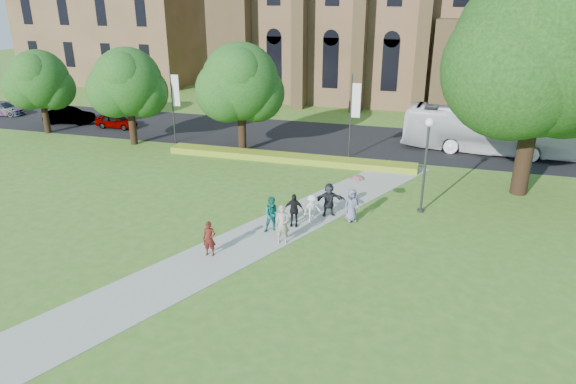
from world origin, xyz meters
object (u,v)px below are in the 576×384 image
(pedestrian_0, at_px, (209,239))
(car_0, at_px, (116,121))
(car_2, at_px, (3,109))
(car_1, at_px, (69,116))
(large_tree, at_px, (543,50))
(streetlamp, at_px, (426,154))
(tour_coach, at_px, (486,131))

(pedestrian_0, bearing_deg, car_0, 123.57)
(car_2, bearing_deg, car_1, -104.11)
(large_tree, bearing_deg, streetlamp, -140.71)
(car_2, bearing_deg, large_tree, -106.96)
(streetlamp, bearing_deg, large_tree, 39.29)
(streetlamp, bearing_deg, car_0, 156.64)
(large_tree, height_order, car_1, large_tree)
(car_0, bearing_deg, streetlamp, -112.08)
(car_2, height_order, pedestrian_0, pedestrian_0)
(car_1, distance_m, pedestrian_0, 30.09)
(tour_coach, distance_m, pedestrian_0, 24.44)
(car_1, xyz_separation_m, car_2, (-8.58, 1.14, -0.12))
(car_0, height_order, car_2, car_0)
(car_0, distance_m, pedestrian_0, 26.32)
(tour_coach, relative_size, pedestrian_0, 7.30)
(streetlamp, bearing_deg, car_2, 162.26)
(tour_coach, bearing_deg, car_2, 94.69)
(car_2, bearing_deg, pedestrian_0, -130.10)
(streetlamp, bearing_deg, car_1, 159.67)
(tour_coach, bearing_deg, pedestrian_0, 152.57)
(large_tree, relative_size, tour_coach, 1.10)
(car_1, distance_m, car_2, 8.66)
(large_tree, relative_size, car_2, 3.12)
(large_tree, xyz_separation_m, car_1, (-37.32, 7.29, -7.61))
(large_tree, relative_size, car_1, 2.97)
(car_1, bearing_deg, car_2, 72.71)
(large_tree, height_order, tour_coach, large_tree)
(tour_coach, relative_size, car_0, 3.26)
(streetlamp, height_order, car_2, streetlamp)
(large_tree, relative_size, car_0, 3.58)
(large_tree, bearing_deg, car_2, 169.60)
(car_1, relative_size, pedestrian_0, 2.70)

